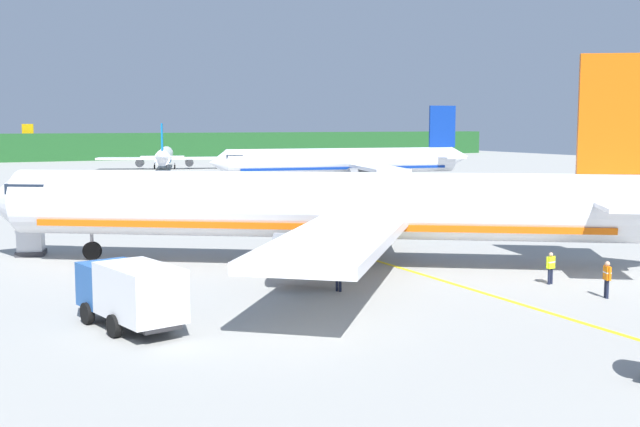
# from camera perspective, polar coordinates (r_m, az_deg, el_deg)

# --- Properties ---
(ground) EXTENTS (240.00, 320.00, 0.20)m
(ground) POSITION_cam_1_polar(r_m,az_deg,el_deg) (77.16, -1.71, 0.40)
(ground) COLOR #999993
(distant_treeline) EXTENTS (216.00, 6.00, 6.06)m
(distant_treeline) POSITION_cam_1_polar(r_m,az_deg,el_deg) (184.90, -16.63, 4.66)
(distant_treeline) COLOR #1E5123
(distant_treeline) RESTS_ON ground
(airliner_foreground) EXTENTS (36.52, 31.11, 11.90)m
(airliner_foreground) POSITION_cam_1_polar(r_m,az_deg,el_deg) (44.99, 0.59, 0.49)
(airliner_foreground) COLOR white
(airliner_foreground) RESTS_ON ground
(airliner_mid_apron) EXTENTS (37.44, 31.05, 10.70)m
(airliner_mid_apron) POSITION_cam_1_polar(r_m,az_deg,el_deg) (107.43, 1.95, 3.81)
(airliner_mid_apron) COLOR silver
(airliner_mid_apron) RESTS_ON ground
(airliner_far_taxiway) EXTENTS (23.62, 28.25, 8.25)m
(airliner_far_taxiway) POSITION_cam_1_polar(r_m,az_deg,el_deg) (145.95, -11.23, 4.12)
(airliner_far_taxiway) COLOR silver
(airliner_far_taxiway) RESTS_ON ground
(service_truck_baggage) EXTENTS (3.35, 6.08, 2.66)m
(service_truck_baggage) POSITION_cam_1_polar(r_m,az_deg,el_deg) (32.22, -13.62, -5.52)
(service_truck_baggage) COLOR #2659A5
(service_truck_baggage) RESTS_ON ground
(cargo_container_near) EXTENTS (2.07, 2.07, 1.90)m
(cargo_container_near) POSITION_cam_1_polar(r_m,az_deg,el_deg) (51.93, -20.30, -1.88)
(cargo_container_near) COLOR #333338
(cargo_container_near) RESTS_ON ground
(crew_marshaller) EXTENTS (0.63, 0.28, 1.64)m
(crew_marshaller) POSITION_cam_1_polar(r_m,az_deg,el_deg) (41.62, 16.41, -3.64)
(crew_marshaller) COLOR #191E33
(crew_marshaller) RESTS_ON ground
(crew_loader_left) EXTENTS (0.43, 0.55, 1.73)m
(crew_loader_left) POSITION_cam_1_polar(r_m,az_deg,el_deg) (38.21, 1.36, -4.19)
(crew_loader_left) COLOR #191E33
(crew_loader_left) RESTS_ON ground
(crew_loader_right) EXTENTS (0.38, 0.59, 1.75)m
(crew_loader_right) POSITION_cam_1_polar(r_m,az_deg,el_deg) (39.13, 20.13, -4.31)
(crew_loader_right) COLOR #191E33
(crew_loader_right) RESTS_ON ground
(apron_guide_line) EXTENTS (0.30, 60.00, 0.01)m
(apron_guide_line) POSITION_cam_1_polar(r_m,az_deg,el_deg) (43.13, 7.30, -4.38)
(apron_guide_line) COLOR yellow
(apron_guide_line) RESTS_ON ground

